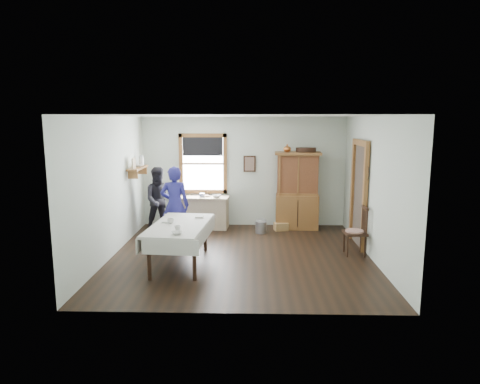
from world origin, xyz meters
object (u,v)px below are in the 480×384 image
Objects in this scene: work_counter at (201,212)px; pail at (261,227)px; china_hutch at (297,191)px; figure_dark at (160,203)px; wicker_basket at (281,226)px; spindle_chair at (355,231)px; dining_table at (180,244)px; woman_blue at (175,208)px.

work_counter reaches higher than pail.
china_hutch is 3.27m from figure_dark.
china_hutch is 5.89× the size of wicker_basket.
china_hutch is 1.91× the size of spindle_chair.
spindle_chair is 2.41m from pail.
figure_dark is (-0.82, 2.16, 0.34)m from dining_table.
woman_blue reaches higher than spindle_chair.
woman_blue is (-0.32, 1.30, 0.40)m from dining_table.
china_hutch is 3.64m from dining_table.
pail is (-1.80, 1.57, -0.35)m from spindle_chair.
woman_blue is 0.99m from figure_dark.
dining_table is 5.95× the size of wicker_basket.
woman_blue reaches higher than work_counter.
spindle_chair is (0.93, -2.03, -0.44)m from china_hutch.
work_counter is 1.44m from woman_blue.
spindle_chair reaches higher than wicker_basket.
dining_table is at bearing -124.93° from pail.
china_hutch is 1.27m from pail.
china_hutch reaches higher than wicker_basket.
figure_dark reaches higher than wicker_basket.
spindle_chair is (3.34, 0.63, 0.11)m from dining_table.
woman_blue is (-1.85, -0.89, 0.63)m from pail.
spindle_chair reaches higher than dining_table.
work_counter reaches higher than dining_table.
wicker_basket is (-0.39, -0.21, -0.84)m from china_hutch.
figure_dark is at bearing -179.12° from pail.
pail is (1.53, 2.20, -0.24)m from dining_table.
wicker_basket is at bearing -149.06° from china_hutch.
work_counter is at bearing 163.14° from pail.
spindle_chair is at bearing -38.66° from figure_dark.
spindle_chair is at bearing -27.22° from work_counter.
woman_blue is 1.08× the size of figure_dark.
wicker_basket is 2.69m from woman_blue.
pail is (1.46, -0.44, -0.25)m from work_counter.
dining_table is at bearing -87.71° from figure_dark.
spindle_chair is 0.63× the size of woman_blue.
work_counter is at bearing -106.37° from woman_blue.
china_hutch is (2.34, 0.02, 0.54)m from work_counter.
wicker_basket is at bearing 121.80° from spindle_chair.
china_hutch is 0.95m from wicker_basket.
woman_blue is at bearing -78.11° from figure_dark.
spindle_chair reaches higher than work_counter.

